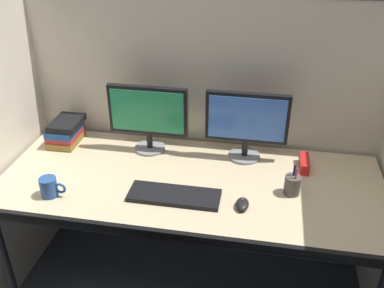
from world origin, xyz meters
TOP-DOWN VIEW (x-y plane):
  - cubicle_partition_rear at (0.00, 0.74)m, footprint 2.21×0.06m
  - desk at (0.00, 0.29)m, footprint 1.90×0.80m
  - monitor_left at (-0.28, 0.56)m, footprint 0.43×0.17m
  - monitor_right at (0.25, 0.57)m, footprint 0.43×0.17m
  - keyboard_main at (-0.05, 0.15)m, footprint 0.43×0.15m
  - computer_mouse at (0.27, 0.13)m, footprint 0.06×0.10m
  - book_stack at (-0.77, 0.55)m, footprint 0.17×0.22m
  - red_stapler at (0.56, 0.51)m, footprint 0.04×0.15m
  - coffee_mug at (-0.63, 0.06)m, footprint 0.13×0.08m
  - pen_cup at (0.49, 0.28)m, footprint 0.08×0.08m

SIDE VIEW (x-z plane):
  - desk at x=0.00m, z-range 0.32..1.06m
  - keyboard_main at x=-0.05m, z-range 0.74..0.76m
  - computer_mouse at x=0.27m, z-range 0.74..0.77m
  - red_stapler at x=0.56m, z-range 0.74..0.80m
  - coffee_mug at x=-0.63m, z-range 0.74..0.84m
  - pen_cup at x=0.49m, z-range 0.71..0.86m
  - cubicle_partition_rear at x=0.00m, z-range 0.00..1.58m
  - book_stack at x=-0.77m, z-range 0.74..0.88m
  - monitor_left at x=-0.28m, z-range 0.77..1.14m
  - monitor_right at x=0.25m, z-range 0.77..1.14m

